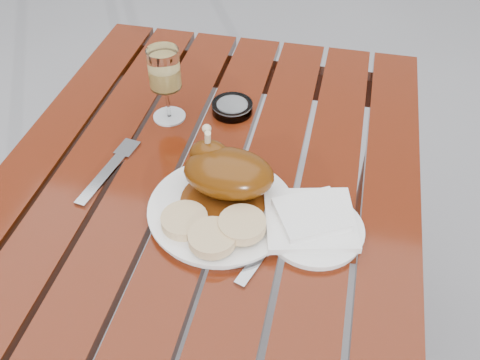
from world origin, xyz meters
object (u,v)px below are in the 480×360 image
table (206,313)px  wine_glass (166,85)px  ashtray (232,108)px  side_plate (314,230)px  dinner_plate (221,210)px

table → wine_glass: wine_glass is taller
wine_glass → ashtray: (0.13, 0.05, -0.07)m
side_plate → wine_glass: bearing=143.1°
ashtray → dinner_plate: bearing=-80.3°
dinner_plate → side_plate: dinner_plate is taller
side_plate → ashtray: size_ratio=1.90×
table → side_plate: (0.22, -0.03, 0.38)m
dinner_plate → side_plate: (0.17, -0.01, -0.00)m
table → dinner_plate: (0.05, -0.02, 0.38)m
dinner_plate → side_plate: 0.17m
dinner_plate → ashtray: 0.30m
table → ashtray: size_ratio=13.48×
side_plate → ashtray: ashtray is taller
wine_glass → side_plate: (0.34, -0.26, -0.07)m
dinner_plate → wine_glass: wine_glass is taller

